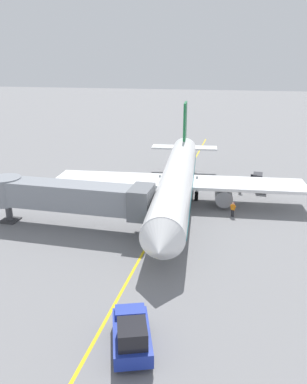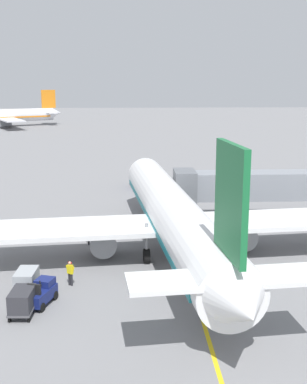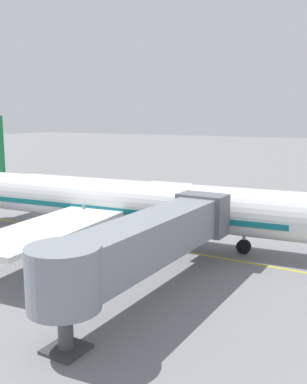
{
  "view_description": "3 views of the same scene",
  "coord_description": "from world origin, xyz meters",
  "px_view_note": "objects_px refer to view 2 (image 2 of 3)",
  "views": [
    {
      "loc": [
        -7.93,
        43.45,
        16.25
      ],
      "look_at": [
        1.41,
        4.48,
        2.35
      ],
      "focal_mm": 35.01,
      "sensor_mm": 36.0,
      "label": 1
    },
    {
      "loc": [
        -4.06,
        -36.31,
        13.62
      ],
      "look_at": [
        -2.12,
        5.8,
        4.06
      ],
      "focal_mm": 47.35,
      "sensor_mm": 36.0,
      "label": 2
    },
    {
      "loc": [
        29.45,
        23.45,
        10.47
      ],
      "look_at": [
        -2.11,
        4.74,
        4.11
      ],
      "focal_mm": 40.44,
      "sensor_mm": 36.0,
      "label": 3
    }
  ],
  "objects_px": {
    "parked_airliner": "(173,215)",
    "ground_crew_loader": "(90,234)",
    "pushback_tractor": "(143,179)",
    "baggage_tug_lead": "(41,293)",
    "baggage_cart_front": "(27,280)",
    "ground_crew_wing_walker": "(70,272)",
    "distant_taxiing_airliner": "(1,116)",
    "jet_bridge": "(264,185)",
    "baggage_cart_second_in_train": "(22,300)"
  },
  "relations": [
    {
      "from": "parked_airliner",
      "to": "ground_crew_loader",
      "type": "height_order",
      "value": "parked_airliner"
    },
    {
      "from": "parked_airliner",
      "to": "pushback_tractor",
      "type": "bearing_deg",
      "value": 93.85
    },
    {
      "from": "baggage_tug_lead",
      "to": "baggage_cart_front",
      "type": "height_order",
      "value": "baggage_tug_lead"
    },
    {
      "from": "parked_airliner",
      "to": "ground_crew_wing_walker",
      "type": "height_order",
      "value": "parked_airliner"
    },
    {
      "from": "ground_crew_loader",
      "to": "distant_taxiing_airliner",
      "type": "relative_size",
      "value": 0.05
    },
    {
      "from": "baggage_tug_lead",
      "to": "baggage_cart_front",
      "type": "distance_m",
      "value": 1.95
    },
    {
      "from": "parked_airliner",
      "to": "jet_bridge",
      "type": "bearing_deg",
      "value": 43.87
    },
    {
      "from": "parked_airliner",
      "to": "ground_crew_loader",
      "type": "relative_size",
      "value": 22.1
    },
    {
      "from": "pushback_tractor",
      "to": "distant_taxiing_airliner",
      "type": "bearing_deg",
      "value": 114.66
    },
    {
      "from": "baggage_cart_second_in_train",
      "to": "ground_crew_loader",
      "type": "xyz_separation_m",
      "value": [
        2.94,
        12.69,
        0.0
      ]
    },
    {
      "from": "baggage_cart_second_in_train",
      "to": "distant_taxiing_airliner",
      "type": "bearing_deg",
      "value": 104.3
    },
    {
      "from": "jet_bridge",
      "to": "baggage_tug_lead",
      "type": "distance_m",
      "value": 25.88
    },
    {
      "from": "baggage_tug_lead",
      "to": "distant_taxiing_airliner",
      "type": "relative_size",
      "value": 0.08
    },
    {
      "from": "jet_bridge",
      "to": "ground_crew_wing_walker",
      "type": "height_order",
      "value": "jet_bridge"
    },
    {
      "from": "pushback_tractor",
      "to": "ground_crew_loader",
      "type": "relative_size",
      "value": 2.89
    },
    {
      "from": "ground_crew_wing_walker",
      "to": "ground_crew_loader",
      "type": "xyz_separation_m",
      "value": [
        0.65,
        8.4,
        0.0
      ]
    },
    {
      "from": "pushback_tractor",
      "to": "baggage_cart_second_in_train",
      "type": "relative_size",
      "value": 1.67
    },
    {
      "from": "baggage_tug_lead",
      "to": "baggage_cart_second_in_train",
      "type": "distance_m",
      "value": 1.73
    },
    {
      "from": "jet_bridge",
      "to": "pushback_tractor",
      "type": "height_order",
      "value": "jet_bridge"
    },
    {
      "from": "parked_airliner",
      "to": "pushback_tractor",
      "type": "xyz_separation_m",
      "value": [
        -1.66,
        24.63,
        -2.09
      ]
    },
    {
      "from": "pushback_tractor",
      "to": "baggage_cart_front",
      "type": "xyz_separation_m",
      "value": [
        -8.33,
        -31.8,
        -0.15
      ]
    },
    {
      "from": "baggage_cart_front",
      "to": "ground_crew_wing_walker",
      "type": "bearing_deg",
      "value": 24.94
    },
    {
      "from": "distant_taxiing_airliner",
      "to": "baggage_cart_front",
      "type": "bearing_deg",
      "value": -75.5
    },
    {
      "from": "baggage_cart_second_in_train",
      "to": "ground_crew_loader",
      "type": "bearing_deg",
      "value": 76.94
    },
    {
      "from": "parked_airliner",
      "to": "jet_bridge",
      "type": "height_order",
      "value": "parked_airliner"
    },
    {
      "from": "baggage_cart_second_in_train",
      "to": "distant_taxiing_airliner",
      "type": "relative_size",
      "value": 0.09
    },
    {
      "from": "pushback_tractor",
      "to": "baggage_cart_second_in_train",
      "type": "distance_m",
      "value": 35.76
    },
    {
      "from": "baggage_tug_lead",
      "to": "distant_taxiing_airliner",
      "type": "xyz_separation_m",
      "value": [
        -30.74,
        115.93,
        2.31
      ]
    },
    {
      "from": "pushback_tractor",
      "to": "baggage_tug_lead",
      "type": "xyz_separation_m",
      "value": [
        -7.17,
        -33.35,
        -0.39
      ]
    },
    {
      "from": "ground_crew_wing_walker",
      "to": "distant_taxiing_airliner",
      "type": "relative_size",
      "value": 0.05
    },
    {
      "from": "baggage_cart_second_in_train",
      "to": "pushback_tractor",
      "type": "bearing_deg",
      "value": 77.11
    },
    {
      "from": "jet_bridge",
      "to": "distant_taxiing_airliner",
      "type": "bearing_deg",
      "value": 116.65
    },
    {
      "from": "ground_crew_wing_walker",
      "to": "baggage_cart_second_in_train",
      "type": "bearing_deg",
      "value": -118.09
    },
    {
      "from": "parked_airliner",
      "to": "baggage_cart_second_in_train",
      "type": "bearing_deg",
      "value": -133.3
    },
    {
      "from": "baggage_cart_front",
      "to": "baggage_cart_second_in_train",
      "type": "height_order",
      "value": "same"
    },
    {
      "from": "parked_airliner",
      "to": "distant_taxiing_airliner",
      "type": "distance_m",
      "value": 114.29
    },
    {
      "from": "baggage_cart_second_in_train",
      "to": "ground_crew_wing_walker",
      "type": "distance_m",
      "value": 4.87
    },
    {
      "from": "parked_airliner",
      "to": "baggage_cart_front",
      "type": "height_order",
      "value": "parked_airliner"
    },
    {
      "from": "baggage_tug_lead",
      "to": "baggage_cart_second_in_train",
      "type": "bearing_deg",
      "value": -118.05
    },
    {
      "from": "baggage_tug_lead",
      "to": "parked_airliner",
      "type": "bearing_deg",
      "value": 44.63
    },
    {
      "from": "baggage_cart_front",
      "to": "baggage_cart_second_in_train",
      "type": "xyz_separation_m",
      "value": [
        0.36,
        -3.06,
        0.0
      ]
    },
    {
      "from": "baggage_tug_lead",
      "to": "distant_taxiing_airliner",
      "type": "distance_m",
      "value": 119.96
    },
    {
      "from": "parked_airliner",
      "to": "distant_taxiing_airliner",
      "type": "xyz_separation_m",
      "value": [
        -39.57,
        107.22,
        -0.16
      ]
    },
    {
      "from": "jet_bridge",
      "to": "baggage_tug_lead",
      "type": "height_order",
      "value": "jet_bridge"
    },
    {
      "from": "jet_bridge",
      "to": "ground_crew_loader",
      "type": "relative_size",
      "value": 10.34
    },
    {
      "from": "pushback_tractor",
      "to": "baggage_tug_lead",
      "type": "relative_size",
      "value": 1.78
    },
    {
      "from": "jet_bridge",
      "to": "baggage_cart_front",
      "type": "height_order",
      "value": "jet_bridge"
    },
    {
      "from": "jet_bridge",
      "to": "distant_taxiing_airliner",
      "type": "xyz_separation_m",
      "value": [
        -49.18,
        97.98,
        -0.43
      ]
    },
    {
      "from": "baggage_tug_lead",
      "to": "ground_crew_loader",
      "type": "bearing_deg",
      "value": 79.17
    },
    {
      "from": "distant_taxiing_airliner",
      "to": "baggage_tug_lead",
      "type": "bearing_deg",
      "value": -75.15
    }
  ]
}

